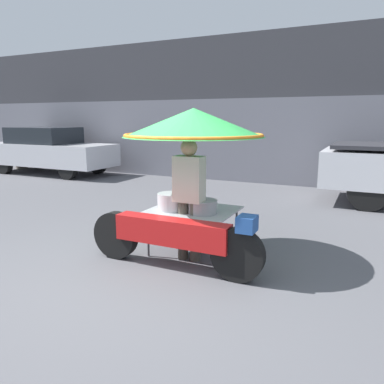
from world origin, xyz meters
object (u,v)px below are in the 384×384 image
Objects in this scene: vendor_person at (189,194)px; vendor_motorcycle_cart at (191,144)px; potted_plant at (21,156)px; parked_car at (49,150)px.

vendor_motorcycle_cart is at bearing 106.90° from vendor_person.
parked_car is at bearing -14.89° from potted_plant.
vendor_person is at bearing -73.10° from vendor_motorcycle_cart.
vendor_motorcycle_cart is 0.65m from vendor_person.
vendor_motorcycle_cart is at bearing -32.31° from parked_car.
vendor_person reaches higher than parked_car.
potted_plant is at bearing 165.11° from parked_car.
potted_plant is (-1.98, 0.53, -0.32)m from parked_car.
vendor_person reaches higher than potted_plant.
vendor_motorcycle_cart is 9.06m from parked_car.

